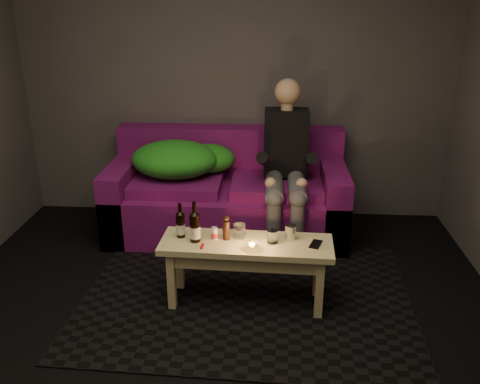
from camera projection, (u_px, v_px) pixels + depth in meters
The scene contains 17 objects.
floor at pixel (209, 360), 3.06m from camera, with size 4.50×4.50×0.00m, color black.
room at pixel (212, 72), 2.89m from camera, with size 4.50×4.50×4.50m.
rug at pixel (246, 297), 3.68m from camera, with size 2.35×1.71×0.01m, color black.
sofa at pixel (228, 197), 4.63m from camera, with size 2.09×0.94×0.90m.
green_blanket at pixel (181, 159), 4.52m from camera, with size 0.92×0.63×0.31m.
person at pixel (286, 162), 4.30m from camera, with size 0.38×0.87×1.40m.
coffee_table at pixel (246, 253), 3.49m from camera, with size 1.19×0.42×0.48m.
beer_bottle_a at pixel (180, 224), 3.50m from camera, with size 0.06×0.06×0.25m.
beer_bottle_b at pixel (195, 227), 3.43m from camera, with size 0.07×0.07×0.29m.
salt_shaker at pixel (214, 233), 3.47m from camera, with size 0.04×0.04×0.09m, color silver.
pepper_mill at pixel (226, 230), 3.47m from camera, with size 0.05×0.05×0.14m, color black.
tumbler_back at pixel (239, 231), 3.50m from camera, with size 0.08×0.08×0.10m, color white.
tealight at pixel (252, 246), 3.34m from camera, with size 0.06×0.06×0.05m.
tumbler_front at pixel (272, 237), 3.43m from camera, with size 0.07×0.07×0.09m, color white.
steel_cup at pixel (290, 232), 3.48m from camera, with size 0.08×0.08×0.10m, color #B9BDC1.
smartphone at pixel (316, 244), 3.42m from camera, with size 0.06×0.13×0.01m, color black.
red_lighter at pixel (202, 246), 3.38m from camera, with size 0.02×0.06×0.01m, color red.
Camera 1 is at (0.34, -2.45, 2.06)m, focal length 38.00 mm.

